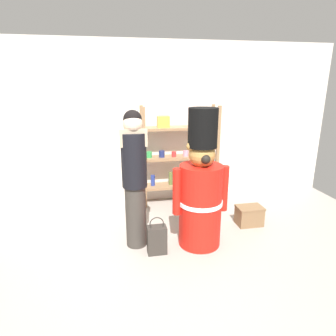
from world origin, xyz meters
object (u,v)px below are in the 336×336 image
(merchandise_shelf, at_px, (180,154))
(teddy_bear_guard, at_px, (201,191))
(person_shopper, at_px, (135,176))
(display_crate, at_px, (249,216))
(shopping_bag, at_px, (157,239))

(merchandise_shelf, relative_size, teddy_bear_guard, 0.95)
(person_shopper, relative_size, display_crate, 4.57)
(teddy_bear_guard, bearing_deg, display_crate, 22.56)
(shopping_bag, distance_m, display_crate, 1.48)
(person_shopper, xyz_separation_m, shopping_bag, (0.22, -0.24, -0.72))
(merchandise_shelf, distance_m, person_shopper, 1.51)
(merchandise_shelf, distance_m, shopping_bag, 1.74)
(merchandise_shelf, height_order, display_crate, merchandise_shelf)
(teddy_bear_guard, bearing_deg, shopping_bag, -168.87)
(person_shopper, bearing_deg, merchandise_shelf, 56.25)
(display_crate, bearing_deg, shopping_bag, -161.80)
(merchandise_shelf, relative_size, display_crate, 4.41)
(teddy_bear_guard, xyz_separation_m, display_crate, (0.85, 0.35, -0.57))
(teddy_bear_guard, height_order, shopping_bag, teddy_bear_guard)
(teddy_bear_guard, xyz_separation_m, shopping_bag, (-0.56, -0.11, -0.53))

